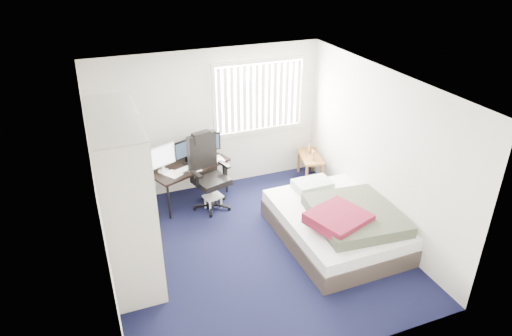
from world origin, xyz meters
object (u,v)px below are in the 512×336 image
object	(u,v)px
desk	(188,162)
office_chair	(208,179)
bed	(338,223)
nightstand	(310,159)

from	to	relation	value
desk	office_chair	bearing A→B (deg)	-52.83
bed	desk	bearing A→B (deg)	131.95
office_chair	bed	bearing A→B (deg)	-47.14
desk	bed	world-z (taller)	desk
bed	nightstand	bearing A→B (deg)	75.21
desk	bed	size ratio (longest dim) A/B	0.70
office_chair	nightstand	size ratio (longest dim) A/B	1.65
office_chair	nightstand	xyz separation A→B (m)	(2.01, 0.19, -0.07)
desk	bed	xyz separation A→B (m)	(1.78, -1.98, -0.42)
office_chair	bed	xyz separation A→B (m)	(1.53, -1.65, -0.21)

